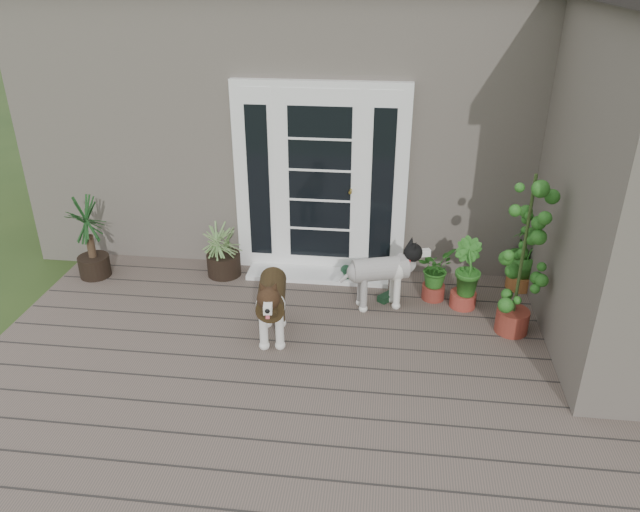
# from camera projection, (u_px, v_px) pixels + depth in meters

# --- Properties ---
(deck) EXTENTS (6.20, 4.60, 0.12)m
(deck) POSITION_uv_depth(u_px,v_px,m) (313.00, 394.00, 5.14)
(deck) COLOR #6B5B4C
(deck) RESTS_ON ground
(house_main) EXTENTS (7.40, 4.00, 3.10)m
(house_main) POSITION_uv_depth(u_px,v_px,m) (353.00, 107.00, 8.26)
(house_main) COLOR #665E54
(house_main) RESTS_ON ground
(door_unit) EXTENTS (1.90, 0.14, 2.15)m
(door_unit) POSITION_uv_depth(u_px,v_px,m) (320.00, 181.00, 6.62)
(door_unit) COLOR white
(door_unit) RESTS_ON deck
(door_step) EXTENTS (1.60, 0.40, 0.05)m
(door_step) POSITION_uv_depth(u_px,v_px,m) (318.00, 274.00, 6.91)
(door_step) COLOR white
(door_step) RESTS_ON deck
(brindle_dog) EXTENTS (0.46, 0.87, 0.69)m
(brindle_dog) POSITION_uv_depth(u_px,v_px,m) (272.00, 306.00, 5.66)
(brindle_dog) COLOR #3D2C16
(brindle_dog) RESTS_ON deck
(white_dog) EXTENTS (0.83, 0.54, 0.64)m
(white_dog) POSITION_uv_depth(u_px,v_px,m) (380.00, 279.00, 6.18)
(white_dog) COLOR silver
(white_dog) RESTS_ON deck
(spider_plant) EXTENTS (0.76, 0.76, 0.68)m
(spider_plant) POSITION_uv_depth(u_px,v_px,m) (223.00, 248.00, 6.81)
(spider_plant) COLOR #708D56
(spider_plant) RESTS_ON deck
(yucca) EXTENTS (0.84, 0.84, 0.95)m
(yucca) POSITION_uv_depth(u_px,v_px,m) (89.00, 238.00, 6.72)
(yucca) COLOR black
(yucca) RESTS_ON deck
(herb_a) EXTENTS (0.52, 0.52, 0.48)m
(herb_a) POSITION_uv_depth(u_px,v_px,m) (434.00, 278.00, 6.36)
(herb_a) COLOR #265317
(herb_a) RESTS_ON deck
(herb_b) EXTENTS (0.50, 0.50, 0.54)m
(herb_b) POSITION_uv_depth(u_px,v_px,m) (465.00, 283.00, 6.20)
(herb_b) COLOR #164F19
(herb_b) RESTS_ON deck
(herb_c) EXTENTS (0.58, 0.58, 0.64)m
(herb_c) POSITION_uv_depth(u_px,v_px,m) (523.00, 262.00, 6.54)
(herb_c) COLOR #255D1A
(herb_c) RESTS_ON deck
(sapling) EXTENTS (0.54, 0.54, 1.66)m
(sapling) POSITION_uv_depth(u_px,v_px,m) (523.00, 255.00, 5.53)
(sapling) COLOR #1A4F16
(sapling) RESTS_ON deck
(clog_left) EXTENTS (0.23, 0.33, 0.09)m
(clog_left) POSITION_uv_depth(u_px,v_px,m) (348.00, 274.00, 6.86)
(clog_left) COLOR #173A22
(clog_left) RESTS_ON deck
(clog_right) EXTENTS (0.30, 0.32, 0.09)m
(clog_right) POSITION_uv_depth(u_px,v_px,m) (389.00, 295.00, 6.43)
(clog_right) COLOR black
(clog_right) RESTS_ON deck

